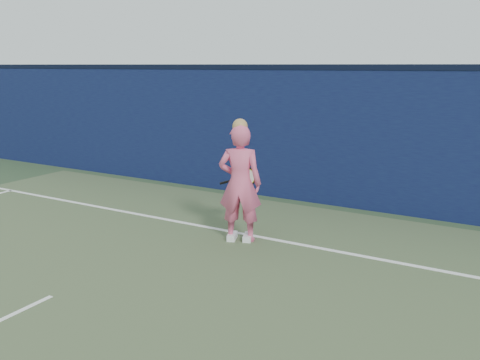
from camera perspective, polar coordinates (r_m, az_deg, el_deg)
The scene contains 4 objects.
backstop_wall at distance 10.22m, azimuth 3.32°, elevation 5.25°, with size 24.00×0.40×2.50m, color #0D123D.
wall_cap at distance 10.13m, azimuth 3.42°, elevation 12.56°, with size 24.00×0.42×0.10m, color black.
player at distance 7.48m, azimuth 0.00°, elevation -0.35°, with size 0.75×0.62×1.84m.
racket at distance 7.92m, azimuth 0.58°, elevation 0.29°, with size 0.54×0.32×0.32m.
Camera 1 is at (4.54, -2.56, 2.59)m, focal length 38.00 mm.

